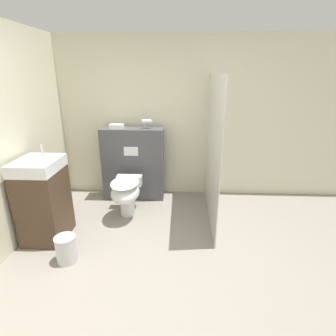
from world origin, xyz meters
name	(u,v)px	position (x,y,z in m)	size (l,w,h in m)	color
ground_plane	(154,285)	(0.00, 0.00, 0.00)	(12.00, 12.00, 0.00)	gray
wall_back	(166,119)	(0.00, 2.18, 1.25)	(8.00, 0.06, 2.50)	beige
partition_panel	(133,164)	(-0.51, 1.94, 0.58)	(0.97, 0.30, 1.15)	#4C4C51
shower_glass	(212,151)	(0.66, 1.37, 0.97)	(0.04, 1.56, 1.94)	silver
toilet	(126,193)	(-0.51, 1.30, 0.37)	(0.39, 0.65, 0.55)	white
sink_vanity	(44,200)	(-1.39, 0.75, 0.51)	(0.47, 0.55, 1.16)	#473323
hair_drier	(147,122)	(-0.27, 1.95, 1.25)	(0.16, 0.08, 0.14)	#B7B7BC
folded_towel	(117,126)	(-0.74, 1.92, 1.18)	(0.20, 0.14, 0.06)	white
waste_bin	(66,249)	(-0.98, 0.31, 0.15)	(0.22, 0.22, 0.30)	silver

